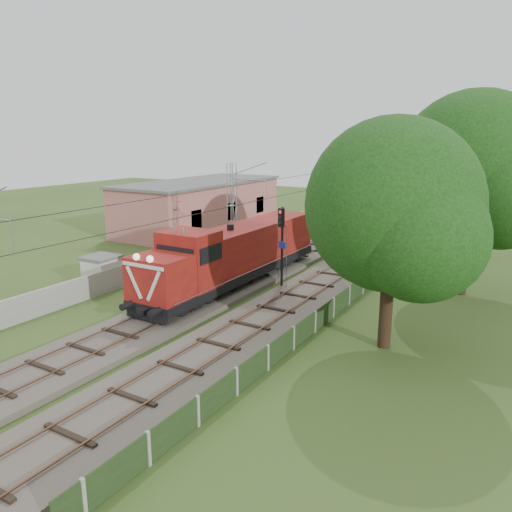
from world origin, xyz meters
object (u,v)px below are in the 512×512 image
Objects in this scene: locomotive at (235,253)px; signal_post at (282,234)px; coach_rake at (464,181)px; relay_hut at (102,272)px.

locomotive is 3.52m from signal_post.
signal_post is at bearing -91.77° from coach_rake.
coach_rake reaches higher than relay_hut.
signal_post is (3.09, 0.81, 1.49)m from locomotive.
signal_post is at bearing 14.64° from locomotive.
locomotive is at bearing 33.45° from relay_hut.
coach_rake is 61.91m from signal_post.
signal_post is 12.23m from relay_hut.
relay_hut is (-12.40, -67.56, -1.35)m from coach_rake.
locomotive is 7.92× the size of relay_hut.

